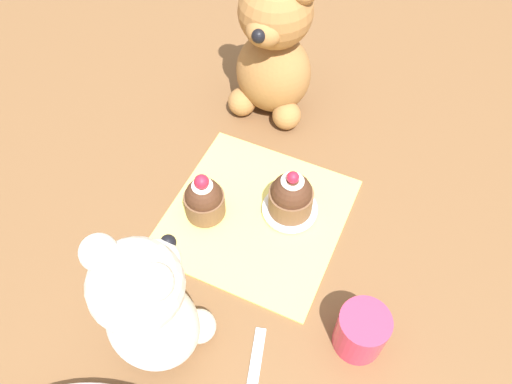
{
  "coord_description": "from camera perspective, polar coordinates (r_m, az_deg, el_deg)",
  "views": [
    {
      "loc": [
        -0.15,
        0.33,
        0.55
      ],
      "look_at": [
        0.0,
        0.0,
        0.06
      ],
      "focal_mm": 35.0,
      "sensor_mm": 36.0,
      "label": 1
    }
  ],
  "objects": [
    {
      "name": "teaspoon",
      "position": [
        0.57,
        -0.31,
        -20.44
      ],
      "size": [
        0.04,
        0.11,
        0.01
      ],
      "primitive_type": "cube",
      "rotation": [
        0.0,
        0.0,
        1.84
      ],
      "color": "silver",
      "rests_on": "ground_plane"
    },
    {
      "name": "ground_plane",
      "position": [
        0.66,
        -0.0,
        -2.85
      ],
      "size": [
        4.0,
        4.0,
        0.0
      ],
      "primitive_type": "plane",
      "color": "brown"
    },
    {
      "name": "saucer_plate",
      "position": [
        0.66,
        3.88,
        -1.96
      ],
      "size": [
        0.07,
        0.07,
        0.01
      ],
      "primitive_type": "cylinder",
      "color": "white",
      "rests_on": "knitted_placemat"
    },
    {
      "name": "cupcake_near_cream_bear",
      "position": [
        0.64,
        -5.94,
        -0.82
      ],
      "size": [
        0.05,
        0.05,
        0.07
      ],
      "color": "brown",
      "rests_on": "knitted_placemat"
    },
    {
      "name": "cupcake_near_tan_bear",
      "position": [
        0.63,
        4.03,
        -0.45
      ],
      "size": [
        0.06,
        0.06,
        0.07
      ],
      "color": "brown",
      "rests_on": "saucer_plate"
    },
    {
      "name": "teddy_bear_cream",
      "position": [
        0.51,
        -12.17,
        -12.74
      ],
      "size": [
        0.11,
        0.1,
        0.2
      ],
      "rotation": [
        0.0,
        0.0,
        -0.07
      ],
      "color": "silver",
      "rests_on": "ground_plane"
    },
    {
      "name": "knitted_placemat",
      "position": [
        0.66,
        -0.0,
        -2.71
      ],
      "size": [
        0.22,
        0.22,
        0.01
      ],
      "primitive_type": "cube",
      "color": "#E0D166",
      "rests_on": "ground_plane"
    },
    {
      "name": "teddy_bear_tan",
      "position": [
        0.72,
        2.01,
        16.0
      ],
      "size": [
        0.12,
        0.12,
        0.22
      ],
      "rotation": [
        0.0,
        0.0,
        3.17
      ],
      "color": "#A3703D",
      "rests_on": "ground_plane"
    },
    {
      "name": "juice_glass",
      "position": [
        0.57,
        11.93,
        -15.29
      ],
      "size": [
        0.06,
        0.06,
        0.06
      ],
      "primitive_type": "cylinder",
      "color": "#DB3356",
      "rests_on": "ground_plane"
    }
  ]
}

